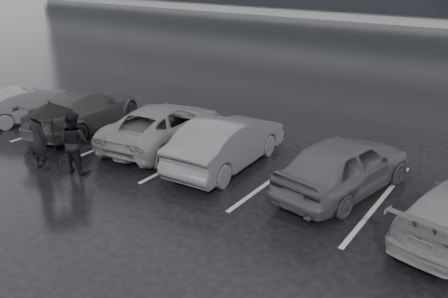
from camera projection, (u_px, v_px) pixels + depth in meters
ground at (207, 205)px, 12.01m from camera, size 160.00×160.00×0.00m
car_main at (344, 165)px, 12.43m from camera, size 2.52×4.58×1.47m
car_west_a at (227, 142)px, 14.01m from camera, size 1.72×4.43×1.44m
car_west_b at (164, 125)px, 15.57m from camera, size 2.73×4.94×1.31m
car_west_c at (84, 110)px, 17.04m from camera, size 2.76×4.99×1.37m
car_west_d at (31, 104)px, 17.96m from camera, size 2.33×3.89×1.21m
pedestrian_left at (38, 139)px, 13.73m from camera, size 0.65×0.43×1.77m
pedestrian_right at (74, 142)px, 13.57m from camera, size 0.90×0.73×1.73m
umbrella at (50, 108)px, 13.32m from camera, size 1.18×1.18×2.00m
stall_stripes at (235, 164)px, 14.35m from camera, size 19.72×5.00×0.00m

